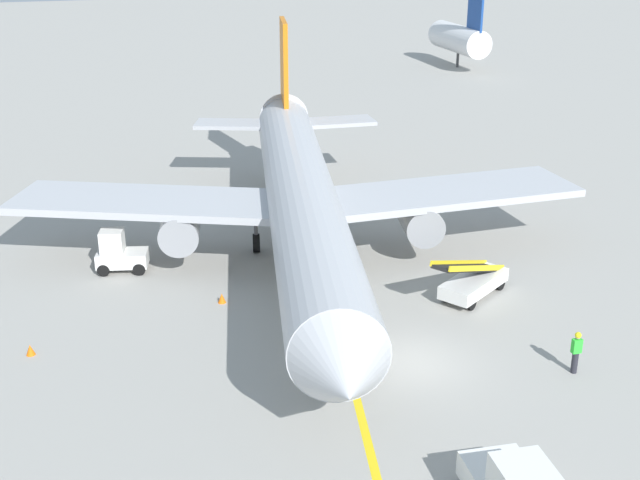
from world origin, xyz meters
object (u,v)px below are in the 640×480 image
object	(u,v)px
safety_cone_nose_left	(30,350)
safety_cone_nose_right	(222,298)
belt_loader_forward_hold	(473,281)
airliner	(301,196)
baggage_tug_near_wing	(119,253)
ground_crew_marshaller	(576,351)

from	to	relation	value
safety_cone_nose_left	safety_cone_nose_right	distance (m)	8.38
safety_cone_nose_left	safety_cone_nose_right	size ratio (longest dim) A/B	1.00
safety_cone_nose_left	safety_cone_nose_right	xyz separation A→B (m)	(8.01, 2.44, 0.00)
belt_loader_forward_hold	safety_cone_nose_left	bearing A→B (deg)	179.56
airliner	baggage_tug_near_wing	world-z (taller)	airliner
baggage_tug_near_wing	ground_crew_marshaller	bearing A→B (deg)	-42.84
safety_cone_nose_left	safety_cone_nose_right	bearing A→B (deg)	16.96
ground_crew_marshaller	safety_cone_nose_left	distance (m)	20.94
airliner	ground_crew_marshaller	size ratio (longest dim) A/B	20.68
airliner	safety_cone_nose_right	distance (m)	6.62
ground_crew_marshaller	safety_cone_nose_left	world-z (taller)	ground_crew_marshaller
baggage_tug_near_wing	ground_crew_marshaller	size ratio (longest dim) A/B	1.55
belt_loader_forward_hold	safety_cone_nose_left	xyz separation A→B (m)	(-18.94, 0.15, -0.56)
airliner	safety_cone_nose_left	world-z (taller)	airliner
baggage_tug_near_wing	safety_cone_nose_right	distance (m)	6.38
airliner	safety_cone_nose_right	bearing A→B (deg)	-143.13
airliner	belt_loader_forward_hold	xyz separation A→B (m)	(6.29, -6.07, -2.64)
belt_loader_forward_hold	safety_cone_nose_right	size ratio (longest dim) A/B	11.01
airliner	belt_loader_forward_hold	distance (m)	9.13
safety_cone_nose_left	ground_crew_marshaller	bearing A→B (deg)	-20.28
ground_crew_marshaller	safety_cone_nose_left	bearing A→B (deg)	159.72
baggage_tug_near_wing	ground_crew_marshaller	distance (m)	21.41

